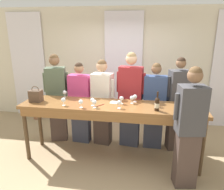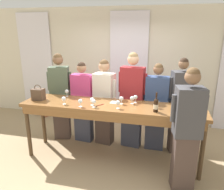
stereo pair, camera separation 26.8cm
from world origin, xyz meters
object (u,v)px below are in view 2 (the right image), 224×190
guest_olive_jacket (60,96)px  guest_pink_top (83,102)px  guest_beige_cap (180,106)px  wine_glass_back_right (64,99)px  host_pouring (187,131)px  wine_glass_front_mid (132,99)px  wine_glass_center_left (92,100)px  wine_glass_front_left (121,99)px  guest_navy_coat (156,107)px  guest_cream_sweater (104,102)px  guest_striped_shirt (132,100)px  handbag (38,94)px  wine_glass_center_right (94,102)px  wine_glass_center_mid (118,103)px  wine_glass_front_right (135,97)px  wine_glass_back_mid (157,102)px  tasting_bar (111,111)px  wine_glass_near_host (80,101)px  potted_plant (44,104)px  wine_bottle (156,105)px  wine_glass_back_left (67,92)px

guest_olive_jacket → guest_pink_top: guest_olive_jacket is taller
guest_pink_top → guest_beige_cap: bearing=-0.0°
guest_olive_jacket → guest_beige_cap: (2.39, -0.00, -0.02)m
wine_glass_back_right → host_pouring: bearing=-9.8°
wine_glass_front_mid → wine_glass_center_left: bearing=-160.8°
wine_glass_front_left → guest_navy_coat: guest_navy_coat is taller
wine_glass_front_mid → wine_glass_back_right: (-1.13, -0.29, 0.00)m
wine_glass_front_mid → wine_glass_front_left: bearing=-163.0°
guest_cream_sweater → guest_striped_shirt: size_ratio=0.92×
handbag → guest_striped_shirt: 1.75m
wine_glass_center_right → wine_glass_back_right: (-0.54, 0.03, 0.00)m
wine_glass_center_mid → guest_olive_jacket: bearing=152.7°
wine_glass_front_right → host_pouring: (0.81, -0.72, -0.21)m
wine_glass_back_mid → guest_striped_shirt: size_ratio=0.07×
wine_glass_back_right → wine_glass_front_right: bearing=17.5°
handbag → wine_glass_center_right: bearing=-7.8°
handbag → guest_olive_jacket: bearing=77.6°
tasting_bar → guest_olive_jacket: size_ratio=1.71×
guest_striped_shirt → guest_cream_sweater: bearing=-180.0°
wine_glass_front_right → guest_cream_sweater: (-0.66, 0.35, -0.25)m
wine_glass_center_right → wine_glass_back_right: size_ratio=1.00×
wine_glass_center_right → host_pouring: host_pouring is taller
tasting_bar → guest_olive_jacket: bearing=154.9°
handbag → wine_glass_center_mid: size_ratio=2.08×
wine_glass_back_right → wine_glass_near_host: (0.32, -0.06, 0.00)m
guest_cream_sweater → guest_navy_coat: (1.02, -0.00, -0.02)m
wine_glass_back_right → guest_beige_cap: size_ratio=0.07×
wine_glass_front_right → guest_cream_sweater: bearing=152.2°
host_pouring → guest_navy_coat: bearing=113.3°
wine_glass_center_left → guest_olive_jacket: size_ratio=0.07×
handbag → potted_plant: 1.99m
wine_glass_center_mid → guest_navy_coat: size_ratio=0.08×
wine_glass_back_right → wine_glass_back_mid: bearing=7.0°
guest_beige_cap → guest_olive_jacket: bearing=180.0°
handbag → potted_plant: handbag is taller
tasting_bar → wine_glass_front_left: wine_glass_front_left is taller
wine_glass_front_right → guest_olive_jacket: bearing=167.8°
handbag → host_pouring: bearing=-10.4°
potted_plant → wine_bottle: bearing=-29.7°
guest_olive_jacket → host_pouring: guest_olive_jacket is taller
wine_glass_near_host → guest_striped_shirt: guest_striped_shirt is taller
wine_glass_front_right → wine_glass_back_right: size_ratio=1.00×
wine_glass_center_left → guest_olive_jacket: guest_olive_jacket is taller
wine_glass_front_mid → wine_glass_back_left: same height
wine_glass_front_left → wine_glass_back_left: same height
wine_bottle → guest_olive_jacket: bearing=160.0°
wine_glass_front_right → guest_beige_cap: bearing=24.0°
wine_bottle → wine_glass_front_mid: wine_bottle is taller
tasting_bar → wine_glass_back_left: wine_glass_back_left is taller
wine_glass_center_mid → host_pouring: size_ratio=0.07×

